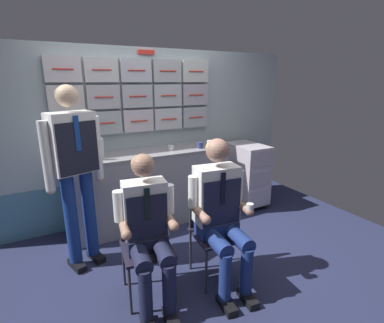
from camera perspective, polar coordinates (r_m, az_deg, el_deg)
name	(u,v)px	position (r m, az deg, el deg)	size (l,w,h in m)	color
ground	(200,265)	(3.07, 1.56, -19.78)	(4.80, 4.80, 0.04)	#242A49
galley_bulkhead	(147,133)	(3.80, -8.84, 5.62)	(4.20, 0.14, 2.15)	#A1B3B7
galley_counter	(151,187)	(3.70, -7.99, -5.06)	(2.01, 0.53, 0.93)	#9A989D
service_trolley	(246,173)	(4.25, 10.64, -2.19)	(0.40, 0.65, 0.90)	black
folding_chair_left	(144,234)	(2.54, -9.36, -13.91)	(0.45, 0.45, 0.84)	#2D2D33
crew_member_left	(148,226)	(2.33, -8.71, -12.44)	(0.48, 0.62, 1.23)	black
folding_chair_right	(212,221)	(2.72, 3.94, -11.62)	(0.44, 0.44, 0.84)	#2D2D33
crew_member_right	(220,207)	(2.51, 5.62, -8.94)	(0.52, 0.66, 1.30)	black
crew_member_standing	(75,162)	(2.84, -22.12, -0.17)	(0.52, 0.35, 1.73)	black
water_bottle_tall	(100,147)	(3.40, -17.64, 2.78)	(0.08, 0.08, 0.25)	silver
water_bottle_clear	(94,149)	(3.29, -18.76, 2.43)	(0.07, 0.07, 0.27)	silver
water_bottle_blue_cap	(82,153)	(3.20, -20.93, 1.60)	(0.06, 0.06, 0.24)	silver
espresso_cup_small	(171,148)	(3.60, -4.21, 2.74)	(0.07, 0.07, 0.06)	silver
coffee_cup_white	(213,142)	(3.91, 4.24, 3.87)	(0.06, 0.06, 0.07)	#C2AE89
coffee_cup_spare	(210,143)	(3.79, 3.48, 3.58)	(0.07, 0.07, 0.08)	white
paper_cup_blue	(200,145)	(3.70, 1.59, 3.27)	(0.08, 0.08, 0.08)	navy
snack_banana	(78,157)	(3.44, -21.56, 0.86)	(0.17, 0.10, 0.04)	yellow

